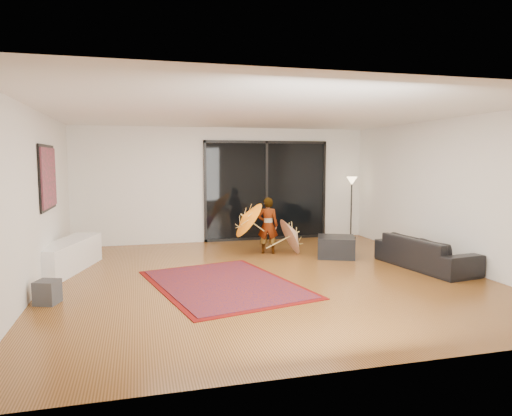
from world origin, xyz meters
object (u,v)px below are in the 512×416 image
object	(u,v)px
media_console	(68,256)
ottoman	(336,247)
sofa	(425,252)
child	(268,225)

from	to	relation	value
media_console	ottoman	size ratio (longest dim) A/B	2.67
sofa	media_console	bearing A→B (deg)	69.49
media_console	ottoman	xyz separation A→B (m)	(5.05, -0.08, -0.06)
child	sofa	bearing A→B (deg)	160.05
media_console	child	size ratio (longest dim) A/B	1.63
ottoman	child	size ratio (longest dim) A/B	0.61
ottoman	media_console	bearing A→B (deg)	179.04
media_console	ottoman	distance (m)	5.05
ottoman	child	bearing A→B (deg)	150.71
media_console	sofa	xyz separation A→B (m)	(6.20, -1.37, 0.02)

